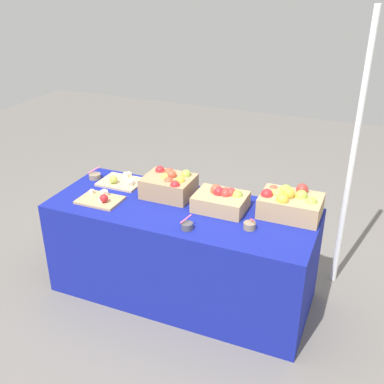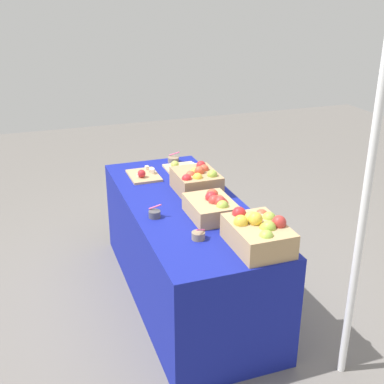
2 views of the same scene
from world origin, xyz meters
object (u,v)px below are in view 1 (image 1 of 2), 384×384
Objects in this scene: cutting_board_back at (121,181)px; sample_bowl_near at (95,176)px; cutting_board_front at (101,199)px; sample_bowl_mid at (250,226)px; apple_crate_right at (169,185)px; apple_crate_left at (290,203)px; sample_bowl_far at (187,226)px; apple_crate_middle at (222,200)px; tent_pole at (352,160)px.

cutting_board_back is 0.24m from sample_bowl_near.
cutting_board_front is 3.65× the size of sample_bowl_mid.
apple_crate_right is at bearing 160.91° from sample_bowl_mid.
apple_crate_right reaches higher than cutting_board_front.
apple_crate_left is at bearing 3.23° from apple_crate_right.
sample_bowl_far reaches higher than cutting_board_back.
sample_bowl_mid is (0.26, -0.19, -0.05)m from apple_crate_middle.
cutting_board_front is at bearing -164.56° from apple_crate_middle.
cutting_board_front is at bearing -165.60° from apple_crate_left.
tent_pole reaches higher than apple_crate_left.
sample_bowl_near reaches higher than cutting_board_back.
sample_bowl_near reaches higher than sample_bowl_mid.
sample_bowl_mid is at bearing -126.40° from tent_pole.
cutting_board_front is at bearing -155.00° from tent_pole.
cutting_board_front is 0.15× the size of tent_pole.
cutting_board_back is 0.87m from sample_bowl_far.
apple_crate_left is 0.73m from sample_bowl_far.
sample_bowl_mid is at bearing 23.65° from sample_bowl_far.
sample_bowl_mid is at bearing -13.86° from cutting_board_back.
sample_bowl_near is at bearing 176.77° from apple_crate_right.
apple_crate_middle reaches higher than sample_bowl_mid.
sample_bowl_mid is (-0.20, -0.29, -0.07)m from apple_crate_left.
tent_pole reaches higher than sample_bowl_far.
apple_crate_middle is 1.16× the size of cutting_board_front.
sample_bowl_mid is at bearing 2.34° from cutting_board_front.
cutting_board_front is 0.74m from sample_bowl_far.
sample_bowl_near is at bearing -166.96° from tent_pole.
apple_crate_left reaches higher than cutting_board_back.
cutting_board_back is at bearing 166.14° from sample_bowl_mid.
cutting_board_back is 3.86× the size of sample_bowl_mid.
sample_bowl_near is 1.97m from tent_pole.
apple_crate_right is at bearing -176.77° from apple_crate_left.
apple_crate_left is 0.35m from sample_bowl_mid.
apple_crate_right is 3.90× the size of sample_bowl_far.
apple_crate_middle is at bearing -5.88° from cutting_board_back.
cutting_board_back is (-0.87, 0.09, -0.05)m from apple_crate_middle.
sample_bowl_near reaches higher than cutting_board_front.
apple_crate_middle is 0.99× the size of apple_crate_right.
cutting_board_front is at bearing 170.88° from sample_bowl_far.
tent_pole is at bearing 13.04° from sample_bowl_near.
sample_bowl_near is at bearing -179.58° from apple_crate_left.
sample_bowl_far is (0.73, -0.12, 0.01)m from cutting_board_front.
cutting_board_back is (-0.44, 0.04, -0.07)m from apple_crate_right.
apple_crate_middle is 1.09× the size of cutting_board_back.
sample_bowl_near is 1.09m from sample_bowl_far.
tent_pole is at bearing 52.10° from apple_crate_left.
tent_pole is at bearing 33.86° from apple_crate_middle.
apple_crate_middle reaches higher than sample_bowl_far.
sample_bowl_mid is at bearing -36.14° from apple_crate_middle.
sample_bowl_mid is (0.69, -0.24, -0.06)m from apple_crate_right.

